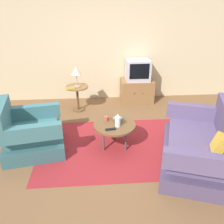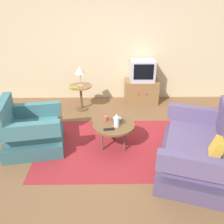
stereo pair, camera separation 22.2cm
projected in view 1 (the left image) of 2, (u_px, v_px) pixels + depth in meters
ground_plane at (112, 151)px, 3.99m from camera, size 16.00×16.00×0.00m
back_wall at (104, 44)px, 5.53m from camera, size 9.00×0.12×2.70m
area_rug at (114, 146)px, 4.11m from camera, size 2.60×1.84×0.00m
armchair at (30, 135)px, 3.87m from camera, size 1.09×1.02×0.89m
couch at (199, 147)px, 3.56m from camera, size 1.40×1.80×0.92m
coffee_table at (115, 126)px, 3.92m from camera, size 0.70×0.70×0.45m
side_table at (77, 93)px, 5.23m from camera, size 0.50×0.50×0.58m
tv_stand at (137, 91)px, 5.75m from camera, size 0.78×0.52×0.55m
television at (138, 70)px, 5.53m from camera, size 0.56×0.46×0.49m
table_lamp at (76, 71)px, 4.98m from camera, size 0.22×0.22×0.45m
vase at (118, 120)px, 3.80m from camera, size 0.09×0.09×0.23m
mug at (106, 119)px, 4.00m from camera, size 0.11×0.07×0.08m
bowl at (118, 119)px, 4.00m from camera, size 0.16×0.16×0.06m
tv_remote_dark at (111, 129)px, 3.74m from camera, size 0.18×0.07×0.02m
book at (70, 88)px, 5.01m from camera, size 0.23×0.20×0.02m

